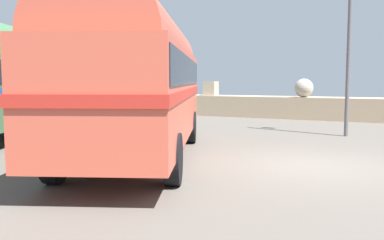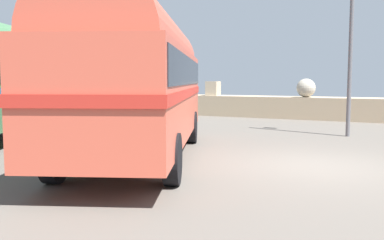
% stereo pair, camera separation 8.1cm
% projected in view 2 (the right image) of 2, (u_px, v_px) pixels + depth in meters
% --- Properties ---
extents(ground, '(32.00, 26.00, 0.02)m').
position_uv_depth(ground, '(314.00, 166.00, 9.37)').
color(ground, '#5A544C').
extents(breakwater, '(31.36, 1.80, 2.32)m').
position_uv_depth(breakwater, '(369.00, 108.00, 19.66)').
color(breakwater, tan).
rests_on(breakwater, ground).
extents(vintage_coach, '(5.59, 8.83, 3.70)m').
position_uv_depth(vintage_coach, '(139.00, 75.00, 10.13)').
color(vintage_coach, black).
rests_on(vintage_coach, ground).
extents(lamp_post, '(0.98, 0.42, 6.57)m').
position_uv_depth(lamp_post, '(354.00, 27.00, 13.97)').
color(lamp_post, '#5B5B60').
rests_on(lamp_post, ground).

